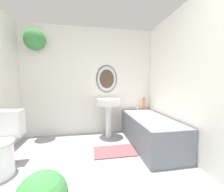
{
  "coord_description": "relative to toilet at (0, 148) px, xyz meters",
  "views": [
    {
      "loc": [
        -0.04,
        -0.48,
        1.16
      ],
      "look_at": [
        0.33,
        1.66,
        0.96
      ],
      "focal_mm": 22.0,
      "sensor_mm": 36.0,
      "label": 1
    }
  ],
  "objects": [
    {
      "name": "pedestal_sink",
      "position": [
        1.56,
        0.94,
        0.32
      ],
      "size": [
        0.51,
        0.51,
        0.94
      ],
      "color": "white",
      "rests_on": "ground_plane"
    },
    {
      "name": "toilet",
      "position": [
        0.0,
        0.0,
        0.0
      ],
      "size": [
        0.41,
        0.6,
        0.78
      ],
      "color": "white",
      "rests_on": "ground_plane"
    },
    {
      "name": "wall_back",
      "position": [
        1.04,
        1.25,
        0.98
      ],
      "size": [
        3.01,
        0.41,
        2.4
      ],
      "color": "silver",
      "rests_on": "ground_plane"
    },
    {
      "name": "bathtub",
      "position": [
        2.27,
        0.42,
        -0.06
      ],
      "size": [
        0.67,
        1.53,
        0.61
      ],
      "color": "slate",
      "rests_on": "ground_plane"
    },
    {
      "name": "bath_mat",
      "position": [
        1.56,
        0.27,
        -0.33
      ],
      "size": [
        0.7,
        0.42,
        0.02
      ],
      "color": "#934C51",
      "rests_on": "ground_plane"
    },
    {
      "name": "wall_right",
      "position": [
        2.66,
        -0.11,
        0.86
      ],
      "size": [
        0.06,
        2.81,
        2.4
      ],
      "color": "silver",
      "rests_on": "ground_plane"
    },
    {
      "name": "shampoo_bottle",
      "position": [
        2.42,
        1.09,
        0.37
      ],
      "size": [
        0.07,
        0.07,
        0.21
      ],
      "color": "#DB6633",
      "rests_on": "bathtub"
    }
  ]
}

